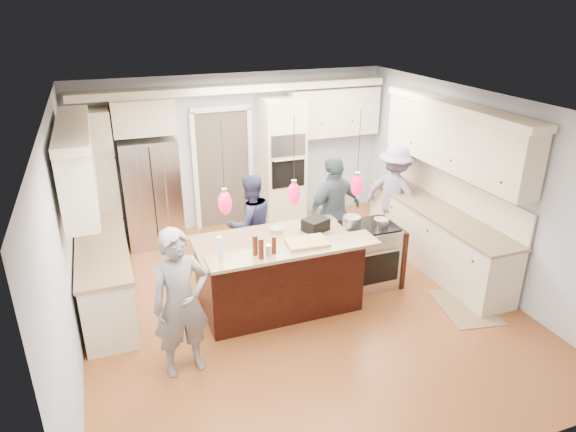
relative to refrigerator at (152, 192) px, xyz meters
name	(u,v)px	position (x,y,z in m)	size (l,w,h in m)	color
ground_plane	(297,302)	(1.55, -2.64, -0.90)	(6.00, 6.00, 0.00)	#975629
room_shell	(298,176)	(1.55, -2.64, 0.92)	(5.54, 6.04, 2.72)	#B2BCC6
refrigerator	(152,192)	(0.00, 0.00, 0.00)	(0.90, 0.70, 1.80)	#B7B7BC
oven_column	(282,163)	(2.30, 0.03, 0.25)	(0.72, 0.69, 2.30)	beige
back_upper_cabinets	(195,140)	(0.80, 0.12, 0.77)	(5.30, 0.61, 2.54)	beige
right_counter_run	(442,201)	(3.99, -2.34, 0.16)	(0.64, 3.10, 2.51)	beige
left_cabinets	(96,236)	(-0.89, -1.84, 0.16)	(0.64, 2.30, 2.51)	beige
kitchen_island	(278,272)	(1.30, -2.57, -0.41)	(2.10, 1.46, 1.12)	black
island_range	(369,255)	(2.71, -2.49, -0.44)	(0.82, 0.71, 0.92)	#B7B7BC
pendant_lights	(294,194)	(1.30, -3.15, 0.90)	(1.75, 0.15, 1.03)	black
person_bar_end	(181,303)	(-0.11, -3.47, -0.05)	(0.62, 0.41, 1.71)	slate
person_far_left	(251,224)	(1.24, -1.54, -0.13)	(0.75, 0.58, 1.54)	navy
person_far_right	(334,212)	(2.47, -1.79, -0.02)	(1.03, 0.43, 1.76)	#445660
person_range_side	(395,194)	(3.80, -1.36, -0.06)	(1.09, 0.63, 1.69)	gray
floor_rug	(465,307)	(3.63, -3.55, -0.89)	(0.66, 0.97, 0.01)	#8A6C4B
water_bottle	(220,248)	(0.42, -3.12, 0.36)	(0.06, 0.06, 0.27)	silver
beer_bottle_a	(255,245)	(0.82, -3.16, 0.34)	(0.06, 0.06, 0.24)	#41180B
beer_bottle_b	(261,249)	(0.86, -3.28, 0.35)	(0.06, 0.06, 0.25)	#41180B
beer_bottle_c	(274,245)	(1.04, -3.20, 0.33)	(0.05, 0.05, 0.21)	#41180B
drink_can	(269,250)	(0.97, -3.22, 0.28)	(0.07, 0.07, 0.12)	#B7B7BC
cutting_board	(307,242)	(1.49, -3.11, 0.24)	(0.49, 0.35, 0.04)	tan
pot_large	(352,222)	(2.44, -2.44, 0.09)	(0.25, 0.25, 0.15)	#B7B7BC
pot_small	(381,222)	(2.83, -2.56, 0.07)	(0.21, 0.21, 0.10)	#B7B7BC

